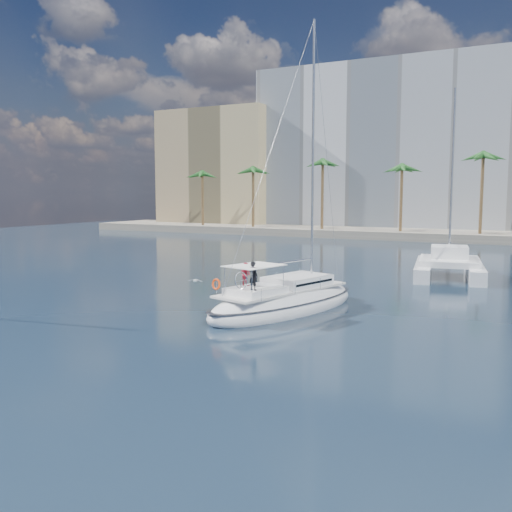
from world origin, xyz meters
The scene contains 9 objects.
ground centered at (0.00, 0.00, 0.00)m, with size 160.00×160.00×0.00m, color black.
quay centered at (0.00, 61.00, 0.60)m, with size 120.00×14.00×1.20m, color gray.
building_modern centered at (-12.00, 73.00, 14.00)m, with size 42.00×16.00×28.00m, color silver.
building_tan_left centered at (-42.00, 69.00, 11.00)m, with size 22.00×14.00×22.00m, color tan.
palm_left centered at (-34.00, 57.00, 10.28)m, with size 3.60×3.60×12.30m.
palm_centre centered at (0.00, 57.00, 10.28)m, with size 3.60×3.60×12.30m.
main_sloop centered at (0.72, 3.63, 0.54)m, with size 6.83×12.47×17.65m.
catamaran centered at (6.94, 22.07, 1.10)m, with size 6.80×11.04×15.27m.
seagull centered at (-6.29, 4.93, 1.10)m, with size 1.05×0.45×0.19m.
Camera 1 is at (14.16, -25.88, 6.84)m, focal length 40.00 mm.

